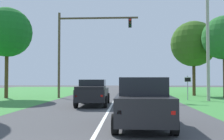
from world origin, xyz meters
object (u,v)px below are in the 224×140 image
Objects in this scene: oak_tree_right at (194,44)px; utility_pole_right at (208,46)px; extra_tree_2 at (7,32)px; traffic_light at (79,41)px; red_suv_near at (142,101)px; pickup_truck_lead at (93,92)px; extra_tree_1 at (224,38)px; keep_moving_sign at (188,84)px.

utility_pole_right is at bearing -94.92° from oak_tree_right.
utility_pole_right reaches higher than extra_tree_2.
traffic_light is 1.01× the size of oak_tree_right.
red_suv_near is 0.51× the size of utility_pole_right.
pickup_truck_lead is 0.61× the size of oak_tree_right.
utility_pole_right reaches higher than red_suv_near.
extra_tree_1 is at bearing 32.60° from pickup_truck_lead.
keep_moving_sign is 18.56m from extra_tree_2.
extra_tree_1 is (9.27, 16.02, 5.04)m from red_suv_near.
traffic_light is 0.95× the size of extra_tree_2.
extra_tree_2 is at bearing -176.06° from traffic_light.
oak_tree_right is 7.37m from utility_pole_right.
pickup_truck_lead is at bearing -147.40° from extra_tree_1.
red_suv_near is 0.54× the size of extra_tree_2.
oak_tree_right reaches higher than extra_tree_1.
oak_tree_right is 0.94× the size of extra_tree_2.
keep_moving_sign is at bearing 32.37° from pickup_truck_lead.
extra_tree_1 is (14.79, 0.47, 0.31)m from traffic_light.
utility_pole_right reaches higher than pickup_truck_lead.
pickup_truck_lead is 0.63× the size of extra_tree_1.
traffic_light reaches higher than pickup_truck_lead.
extra_tree_2 is at bearing 173.97° from keep_moving_sign.
traffic_light is at bearing 166.17° from utility_pole_right.
extra_tree_2 reaches higher than red_suv_near.
extra_tree_2 is (-9.74, 6.91, 5.72)m from pickup_truck_lead.
extra_tree_1 is 22.10m from extra_tree_2.
traffic_light is (-5.52, 15.55, 4.73)m from red_suv_near.
oak_tree_right is at bearing 13.46° from extra_tree_2.
traffic_light is 1.05× the size of extra_tree_1.
keep_moving_sign is 0.24× the size of extra_tree_2.
extra_tree_2 is at bearing 172.72° from utility_pole_right.
extra_tree_2 is (-7.28, -0.50, 0.91)m from traffic_light.
keep_moving_sign is at bearing 159.96° from utility_pole_right.
red_suv_near is 0.57× the size of oak_tree_right.
traffic_light is at bearing 3.94° from extra_tree_2.
extra_tree_1 is at bearing 51.76° from utility_pole_right.
traffic_light is at bearing 167.19° from keep_moving_sign.
oak_tree_right is at bearing 48.80° from pickup_truck_lead.
traffic_light is 12.47m from utility_pole_right.
red_suv_near is 21.67m from oak_tree_right.
utility_pole_right is at bearing -20.04° from keep_moving_sign.
pickup_truck_lead is 15.50m from extra_tree_1.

